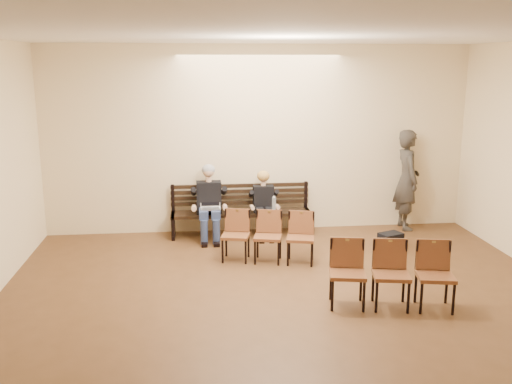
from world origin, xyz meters
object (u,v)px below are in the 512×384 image
Objects in this scene: passerby at (407,172)px; chair_row_front at (268,237)px; laptop at (211,210)px; chair_row_back at (391,275)px; bench at (241,223)px; water_bottle at (274,209)px; seated_woman at (264,208)px; seated_man at (209,202)px; bag at (390,241)px.

chair_row_front is at bearing 120.96° from passerby.
passerby is at bearing -7.39° from laptop.
chair_row_back reaches higher than chair_row_front.
bench is 1.54m from chair_row_front.
chair_row_front is at bearing -102.67° from water_bottle.
seated_woman is at bearing 126.43° from water_bottle.
chair_row_back is at bearing -55.37° from seated_man.
passerby reaches higher than chair_row_back.
seated_woman is 0.27m from water_bottle.
seated_woman reaches higher than bench.
water_bottle is at bearing -10.34° from seated_man.
chair_row_back is (1.69, -3.43, 0.22)m from bench.
bench is at bearing 93.86° from passerby.
bag is at bearing 151.77° from passerby.
water_bottle reaches higher than bench.
seated_man is at bearing -168.57° from bench.
bench is 2.41× the size of seated_woman.
bench is at bearing 11.43° from seated_man.
bench is 10.38× the size of water_bottle.
bag is (2.10, -0.98, -0.40)m from seated_woman.
passerby is at bearing 59.69° from bag.
laptop is at bearing -83.10° from seated_man.
seated_woman is 3.55m from chair_row_back.
seated_woman is 2.86m from passerby.
bag is at bearing 23.78° from chair_row_front.
seated_woman reaches higher than bag.
passerby reaches higher than seated_woman.
bag is (3.08, -0.81, -0.44)m from laptop.
chair_row_front is 0.93× the size of chair_row_back.
seated_man is 1.25× the size of seated_woman.
chair_row_back is at bearing -67.45° from laptop.
bag is 0.24× the size of chair_row_back.
seated_man is 3.84m from passerby.
water_bottle is (1.14, -0.05, -0.01)m from laptop.
water_bottle reaches higher than bag.
laptop is 3.88m from chair_row_back.
seated_man reaches higher than chair_row_front.
chair_row_back reaches higher than water_bottle.
water_bottle is 2.73m from passerby.
chair_row_back is at bearing 158.80° from passerby.
laptop reaches higher than bench.
seated_woman is (0.41, -0.12, 0.31)m from bench.
seated_man reaches higher than chair_row_back.
seated_woman is (1.01, 0.00, -0.13)m from seated_man.
bag is (3.10, -0.98, -0.53)m from seated_man.
chair_row_front is at bearing -67.22° from laptop.
laptop is at bearing 97.92° from passerby.
water_bottle is at bearing 120.39° from chair_row_back.
laptop is 1.51m from chair_row_front.
bench is at bearing 13.38° from laptop.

